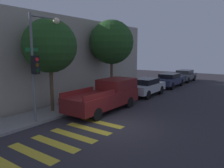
{
  "coord_description": "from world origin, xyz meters",
  "views": [
    {
      "loc": [
        -8.54,
        -5.97,
        3.73
      ],
      "look_at": [
        2.88,
        2.1,
        1.6
      ],
      "focal_mm": 35.0,
      "sensor_mm": 36.0,
      "label": 1
    }
  ],
  "objects_px": {
    "sedan_middle": "(170,80)",
    "sedan_far_end": "(185,75)",
    "tree_near_corner": "(50,46)",
    "tree_midblock": "(112,42)",
    "traffic_light_pole": "(40,54)",
    "pickup_truck": "(107,95)",
    "sedan_near_corner": "(146,86)"
  },
  "relations": [
    {
      "from": "sedan_far_end",
      "to": "sedan_middle",
      "type": "bearing_deg",
      "value": 180.0
    },
    {
      "from": "sedan_middle",
      "to": "sedan_far_end",
      "type": "height_order",
      "value": "sedan_middle"
    },
    {
      "from": "sedan_middle",
      "to": "tree_near_corner",
      "type": "height_order",
      "value": "tree_near_corner"
    },
    {
      "from": "tree_near_corner",
      "to": "tree_midblock",
      "type": "height_order",
      "value": "tree_midblock"
    },
    {
      "from": "tree_midblock",
      "to": "sedan_middle",
      "type": "bearing_deg",
      "value": -17.72
    },
    {
      "from": "pickup_truck",
      "to": "sedan_middle",
      "type": "height_order",
      "value": "pickup_truck"
    },
    {
      "from": "pickup_truck",
      "to": "sedan_far_end",
      "type": "distance_m",
      "value": 16.14
    },
    {
      "from": "sedan_far_end",
      "to": "pickup_truck",
      "type": "bearing_deg",
      "value": -180.0
    },
    {
      "from": "sedan_near_corner",
      "to": "tree_midblock",
      "type": "bearing_deg",
      "value": 127.63
    },
    {
      "from": "traffic_light_pole",
      "to": "tree_midblock",
      "type": "height_order",
      "value": "tree_midblock"
    },
    {
      "from": "traffic_light_pole",
      "to": "tree_midblock",
      "type": "bearing_deg",
      "value": 7.64
    },
    {
      "from": "traffic_light_pole",
      "to": "sedan_far_end",
      "type": "relative_size",
      "value": 1.27
    },
    {
      "from": "pickup_truck",
      "to": "tree_near_corner",
      "type": "height_order",
      "value": "tree_near_corner"
    },
    {
      "from": "sedan_middle",
      "to": "traffic_light_pole",
      "type": "bearing_deg",
      "value": 175.13
    },
    {
      "from": "sedan_middle",
      "to": "tree_near_corner",
      "type": "distance_m",
      "value": 13.99
    },
    {
      "from": "traffic_light_pole",
      "to": "tree_near_corner",
      "type": "bearing_deg",
      "value": 34.51
    },
    {
      "from": "tree_near_corner",
      "to": "tree_midblock",
      "type": "relative_size",
      "value": 0.9
    },
    {
      "from": "pickup_truck",
      "to": "tree_near_corner",
      "type": "xyz_separation_m",
      "value": [
        -2.41,
        2.3,
        3.06
      ]
    },
    {
      "from": "pickup_truck",
      "to": "tree_midblock",
      "type": "bearing_deg",
      "value": 31.27
    },
    {
      "from": "traffic_light_pole",
      "to": "pickup_truck",
      "type": "height_order",
      "value": "traffic_light_pole"
    },
    {
      "from": "traffic_light_pole",
      "to": "pickup_truck",
      "type": "bearing_deg",
      "value": -18.0
    },
    {
      "from": "pickup_truck",
      "to": "sedan_far_end",
      "type": "bearing_deg",
      "value": 0.0
    },
    {
      "from": "traffic_light_pole",
      "to": "sedan_near_corner",
      "type": "bearing_deg",
      "value": -7.64
    },
    {
      "from": "tree_near_corner",
      "to": "pickup_truck",
      "type": "bearing_deg",
      "value": -43.72
    },
    {
      "from": "sedan_middle",
      "to": "sedan_near_corner",
      "type": "bearing_deg",
      "value": 180.0
    },
    {
      "from": "sedan_near_corner",
      "to": "tree_near_corner",
      "type": "bearing_deg",
      "value": 163.89
    },
    {
      "from": "tree_midblock",
      "to": "pickup_truck",
      "type": "bearing_deg",
      "value": -148.73
    },
    {
      "from": "traffic_light_pole",
      "to": "sedan_far_end",
      "type": "height_order",
      "value": "traffic_light_pole"
    },
    {
      "from": "sedan_far_end",
      "to": "tree_midblock",
      "type": "xyz_separation_m",
      "value": [
        -12.34,
        2.3,
        3.65
      ]
    },
    {
      "from": "sedan_far_end",
      "to": "tree_midblock",
      "type": "height_order",
      "value": "tree_midblock"
    },
    {
      "from": "tree_near_corner",
      "to": "sedan_far_end",
      "type": "bearing_deg",
      "value": -7.08
    },
    {
      "from": "sedan_near_corner",
      "to": "pickup_truck",
      "type": "bearing_deg",
      "value": -180.0
    }
  ]
}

